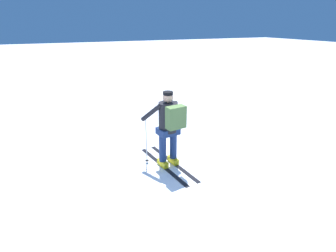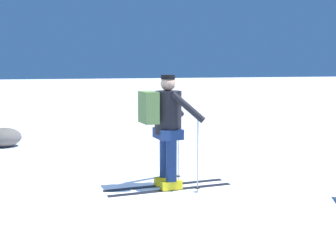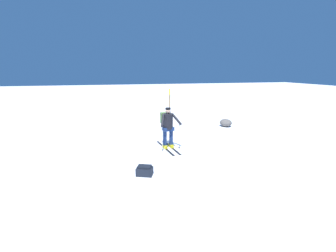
{
  "view_description": "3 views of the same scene",
  "coord_description": "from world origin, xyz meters",
  "px_view_note": "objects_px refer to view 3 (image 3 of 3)",
  "views": [
    {
      "loc": [
        -3.84,
        1.65,
        2.85
      ],
      "look_at": [
        0.66,
        -0.36,
        0.89
      ],
      "focal_mm": 28.0,
      "sensor_mm": 36.0,
      "label": 1
    },
    {
      "loc": [
        -0.8,
        -6.68,
        1.81
      ],
      "look_at": [
        0.66,
        -0.36,
        0.89
      ],
      "focal_mm": 50.0,
      "sensor_mm": 36.0,
      "label": 2
    },
    {
      "loc": [
        8.87,
        -2.37,
        3.01
      ],
      "look_at": [
        0.66,
        -0.36,
        0.89
      ],
      "focal_mm": 24.0,
      "sensor_mm": 36.0,
      "label": 3
    }
  ],
  "objects_px": {
    "rock_boulder": "(226,123)",
    "dropped_backpack": "(145,171)",
    "trail_marker": "(170,103)",
    "skier": "(168,125)"
  },
  "relations": [
    {
      "from": "rock_boulder",
      "to": "dropped_backpack",
      "type": "bearing_deg",
      "value": -46.87
    },
    {
      "from": "dropped_backpack",
      "to": "trail_marker",
      "type": "height_order",
      "value": "trail_marker"
    },
    {
      "from": "skier",
      "to": "dropped_backpack",
      "type": "bearing_deg",
      "value": -29.23
    },
    {
      "from": "dropped_backpack",
      "to": "rock_boulder",
      "type": "distance_m",
      "value": 7.04
    },
    {
      "from": "trail_marker",
      "to": "rock_boulder",
      "type": "height_order",
      "value": "trail_marker"
    },
    {
      "from": "skier",
      "to": "trail_marker",
      "type": "bearing_deg",
      "value": 164.86
    },
    {
      "from": "dropped_backpack",
      "to": "trail_marker",
      "type": "distance_m",
      "value": 6.92
    },
    {
      "from": "skier",
      "to": "rock_boulder",
      "type": "xyz_separation_m",
      "value": [
        -2.61,
        3.9,
        -0.74
      ]
    },
    {
      "from": "skier",
      "to": "rock_boulder",
      "type": "bearing_deg",
      "value": 123.78
    },
    {
      "from": "trail_marker",
      "to": "rock_boulder",
      "type": "distance_m",
      "value": 3.33
    }
  ]
}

